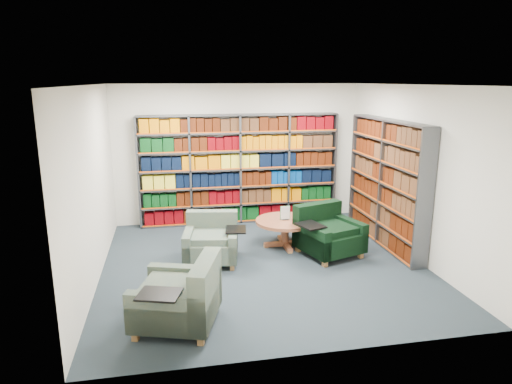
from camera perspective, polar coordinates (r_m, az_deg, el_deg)
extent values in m
cube|color=black|center=(7.38, 0.90, -9.08)|extent=(5.00, 5.00, 0.01)
cube|color=white|center=(6.80, 0.99, 13.29)|extent=(5.00, 5.00, 0.01)
cube|color=silver|center=(9.38, -2.22, 4.81)|extent=(5.00, 0.01, 2.80)
cube|color=silver|center=(4.62, 7.38, -4.84)|extent=(5.00, 0.01, 2.80)
cube|color=silver|center=(6.90, -19.86, 0.70)|extent=(0.01, 5.00, 2.80)
cube|color=silver|center=(7.86, 19.14, 2.28)|extent=(0.01, 5.00, 2.80)
cube|color=#47494F|center=(9.27, -2.05, 2.83)|extent=(4.00, 0.28, 2.20)
cube|color=silver|center=(9.40, -2.17, 2.97)|extent=(4.00, 0.02, 2.20)
cube|color=#D84C0A|center=(9.15, -1.92, 2.67)|extent=(4.00, 0.01, 2.20)
cube|color=#5B0005|center=(9.49, -2.00, -2.64)|extent=(3.88, 0.21, 0.29)
cube|color=#04310D|center=(9.39, -2.02, -0.50)|extent=(3.88, 0.21, 0.29)
cube|color=yellow|center=(9.31, -2.04, 1.69)|extent=(3.88, 0.21, 0.29)
cube|color=black|center=(9.24, -2.06, 3.91)|extent=(3.88, 0.21, 0.29)
cube|color=#04310D|center=(9.18, -2.08, 6.16)|extent=(3.88, 0.21, 0.29)
cube|color=#D16A00|center=(9.14, -2.10, 8.44)|extent=(3.88, 0.21, 0.29)
cube|color=#47494F|center=(8.35, 15.97, 1.06)|extent=(0.28, 2.50, 2.20)
cube|color=silver|center=(8.41, 16.76, 1.10)|extent=(0.02, 2.50, 2.20)
cube|color=#D84C0A|center=(8.30, 15.16, 1.03)|extent=(0.02, 2.50, 2.20)
cube|color=#3D1303|center=(8.60, 15.56, -4.94)|extent=(0.21, 2.38, 0.29)
cube|color=#3D1303|center=(8.49, 15.72, -2.59)|extent=(0.21, 2.38, 0.29)
cube|color=#3D1303|center=(8.40, 15.88, -0.19)|extent=(0.21, 2.38, 0.29)
cube|color=#442613|center=(8.32, 16.05, 2.26)|extent=(0.21, 2.38, 0.29)
cube|color=#3D1303|center=(8.25, 16.21, 4.75)|extent=(0.21, 2.38, 0.29)
cube|color=#3D1303|center=(8.21, 16.39, 7.28)|extent=(0.21, 2.38, 0.29)
cube|color=#0B2C3D|center=(7.44, -5.61, -6.92)|extent=(0.97, 0.97, 0.30)
cube|color=#0B2C3D|center=(7.68, -5.48, -4.75)|extent=(0.86, 0.32, 0.67)
cube|color=#0B2C3D|center=(7.45, -8.37, -6.37)|extent=(0.27, 0.85, 0.45)
cube|color=#0B2C3D|center=(7.39, -2.87, -6.38)|extent=(0.27, 0.85, 0.45)
cube|color=black|center=(7.27, -2.53, -4.71)|extent=(0.38, 0.46, 0.02)
cube|color=#9A6A3A|center=(7.23, -8.54, -9.33)|extent=(0.08, 0.08, 0.09)
cube|color=#9A6A3A|center=(7.17, -2.98, -9.36)|extent=(0.08, 0.08, 0.09)
cube|color=#9A6A3A|center=(7.86, -7.94, -7.35)|extent=(0.08, 0.08, 0.09)
cube|color=#9A6A3A|center=(7.81, -2.85, -7.37)|extent=(0.08, 0.08, 0.09)
cube|color=black|center=(7.78, 9.15, -5.94)|extent=(1.14, 1.14, 0.32)
cube|color=black|center=(7.98, 7.64, -3.86)|extent=(0.92, 0.48, 0.72)
cube|color=black|center=(7.53, 6.89, -5.88)|extent=(0.42, 0.90, 0.48)
cube|color=black|center=(7.99, 11.33, -4.90)|extent=(0.42, 0.90, 0.48)
cube|color=black|center=(7.38, 6.86, -4.15)|extent=(0.46, 0.53, 0.03)
cube|color=#9A6A3A|center=(7.37, 8.60, -8.82)|extent=(0.09, 0.09, 0.10)
cube|color=#9A6A3A|center=(7.82, 12.95, -7.67)|extent=(0.09, 0.09, 0.10)
cube|color=#9A6A3A|center=(7.92, 5.30, -7.07)|extent=(0.09, 0.09, 0.10)
cube|color=#9A6A3A|center=(8.34, 9.52, -6.11)|extent=(0.09, 0.09, 0.10)
cube|color=#0B2C3D|center=(5.67, -9.89, -13.69)|extent=(1.16, 1.16, 0.33)
cube|color=#0B2C3D|center=(5.50, -6.31, -12.12)|extent=(0.47, 0.94, 0.74)
cube|color=#0B2C3D|center=(5.97, -8.86, -11.30)|extent=(0.92, 0.42, 0.49)
cube|color=#0B2C3D|center=(5.31, -11.14, -14.80)|extent=(0.92, 0.42, 0.49)
cube|color=black|center=(5.16, -12.01, -12.40)|extent=(0.54, 0.47, 0.03)
cube|color=#9A6A3A|center=(6.20, -12.26, -13.54)|extent=(0.09, 0.09, 0.10)
cube|color=#9A6A3A|center=(5.58, -14.84, -17.00)|extent=(0.09, 0.09, 0.10)
cube|color=#9A6A3A|center=(6.01, -5.18, -14.17)|extent=(0.09, 0.09, 0.10)
cube|color=#9A6A3A|center=(5.37, -6.89, -17.92)|extent=(0.09, 0.09, 0.10)
cylinder|color=#9E5234|center=(8.02, 3.65, -3.68)|extent=(1.03, 1.03, 0.06)
cylinder|color=#9E5234|center=(8.09, 3.63, -5.23)|extent=(0.14, 0.14, 0.41)
cube|color=#9E5234|center=(8.16, 3.61, -6.45)|extent=(0.75, 0.09, 0.07)
cube|color=#9E5234|center=(8.16, 3.61, -6.45)|extent=(0.09, 0.75, 0.07)
cube|color=black|center=(8.01, 3.66, -3.44)|extent=(0.11, 0.06, 0.01)
cube|color=white|center=(7.98, 3.67, -2.62)|extent=(0.16, 0.01, 0.23)
cube|color=#145926|center=(7.99, 3.65, -2.60)|extent=(0.18, 0.00, 0.25)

